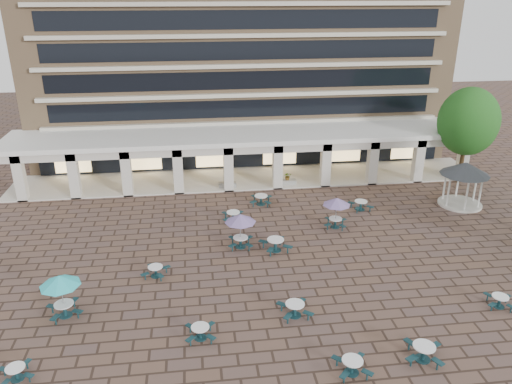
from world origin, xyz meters
TOP-DOWN VIEW (x-y plane):
  - ground at (0.00, 0.00)m, footprint 120.00×120.00m
  - apartment_building at (0.00, 25.47)m, footprint 40.00×15.50m
  - retail_arcade at (0.00, 14.80)m, footprint 42.00×6.60m
  - picnic_table_0 at (-13.25, -8.72)m, footprint 1.74×1.74m
  - picnic_table_1 at (-0.01, -5.74)m, footprint 1.86×1.86m
  - picnic_table_2 at (1.71, -10.26)m, footprint 1.65×1.65m
  - picnic_table_3 at (5.29, -9.84)m, footprint 2.12×2.12m
  - picnic_table_4 at (-12.14, -4.19)m, footprint 2.13×2.13m
  - picnic_table_5 at (-5.03, -6.96)m, footprint 1.54×1.54m
  - picnic_table_6 at (-2.11, 2.15)m, footprint 2.10×2.10m
  - picnic_table_7 at (11.26, -6.37)m, footprint 1.78×1.78m
  - picnic_table_8 at (-7.57, -0.82)m, footprint 1.78×1.78m
  - picnic_table_9 at (0.13, 1.40)m, footprint 2.17×2.17m
  - picnic_table_10 at (7.84, 7.01)m, footprint 1.81×1.81m
  - picnic_table_11 at (5.02, 4.26)m, footprint 2.00×2.00m
  - picnic_table_12 at (-2.26, 6.26)m, footprint 1.68×1.68m
  - picnic_table_13 at (0.22, 9.03)m, footprint 2.00×2.00m
  - gazebo at (16.07, 6.93)m, footprint 3.81×3.81m
  - tree_east_c at (18.49, 11.67)m, footprint 5.11×5.11m
  - planter_left at (-2.20, 12.90)m, footprint 1.50×0.66m
  - planter_right at (3.12, 12.90)m, footprint 1.50×0.60m

SIDE VIEW (x-z plane):
  - ground at x=0.00m, z-range 0.00..0.00m
  - picnic_table_0 at x=-13.25m, z-range 0.06..0.71m
  - picnic_table_7 at x=11.26m, z-range 0.06..0.73m
  - picnic_table_8 at x=-7.57m, z-range 0.07..0.74m
  - picnic_table_5 at x=-5.03m, z-range 0.07..0.75m
  - picnic_table_2 at x=1.71m, z-range 0.07..0.80m
  - picnic_table_12 at x=-2.26m, z-range 0.07..0.82m
  - picnic_table_10 at x=7.84m, z-range 0.07..0.82m
  - picnic_table_1 at x=-0.01m, z-range 0.07..0.84m
  - planter_left at x=-2.20m, z-range -0.14..1.07m
  - picnic_table_13 at x=0.22m, z-range 0.08..0.86m
  - planter_right at x=3.12m, z-range -0.14..1.08m
  - picnic_table_3 at x=5.29m, z-range 0.08..0.87m
  - picnic_table_9 at x=0.13m, z-range 0.08..0.92m
  - picnic_table_11 at x=5.02m, z-range 0.81..3.11m
  - picnic_table_6 at x=-2.11m, z-range 0.85..3.27m
  - picnic_table_4 at x=-12.14m, z-range 0.86..3.32m
  - gazebo at x=16.07m, z-range 0.90..4.45m
  - retail_arcade at x=0.00m, z-range 0.80..5.20m
  - tree_east_c at x=18.49m, z-range 1.31..9.81m
  - apartment_building at x=0.00m, z-range 0.00..25.20m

